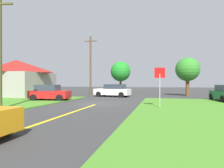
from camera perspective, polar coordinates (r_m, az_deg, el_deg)
The scene contains 9 objects.
ground_plane at distance 16.82m, azimuth -4.01°, elevation -5.84°, with size 120.00×120.00×0.00m, color #343434.
lane_stripe_center at distance 9.64m, azimuth -19.35°, elevation -10.56°, with size 0.20×14.00×0.01m, color yellow.
stop_sign at distance 13.82m, azimuth 14.15°, elevation 1.22°, with size 0.73×0.13×2.90m.
car_approaching_junction at distance 24.62m, azimuth 0.32°, elevation -1.95°, with size 4.79×2.58×1.62m.
parked_car_near_building at distance 20.26m, azimuth -18.29°, elevation -2.51°, with size 4.10×2.34×1.62m.
utility_pole_mid at distance 27.85m, azimuth -6.46°, elevation 5.77°, with size 1.80×0.31×8.54m.
oak_tree_left at distance 37.57m, azimuth 2.58°, elevation 3.76°, with size 3.93×3.93×6.00m.
pine_tree_center at distance 27.62m, azimuth 21.74°, elevation 4.04°, with size 3.19×3.19×5.22m.
barn at distance 29.05m, azimuth -26.84°, elevation 1.64°, with size 8.36×7.63×4.94m.
Camera 1 is at (5.24, -15.88, 1.84)m, focal length 30.43 mm.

